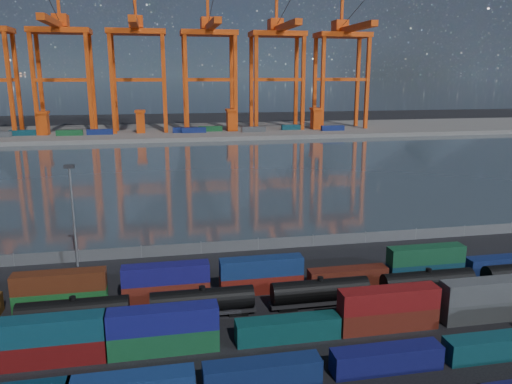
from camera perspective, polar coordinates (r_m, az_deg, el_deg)
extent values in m
plane|color=black|center=(63.27, 5.37, -15.11)|extent=(700.00, 700.00, 0.00)
plane|color=#2D3941|center=(161.93, -5.07, 2.54)|extent=(700.00, 700.00, 0.00)
cube|color=#514F4C|center=(265.39, -7.48, 6.88)|extent=(700.00, 70.00, 2.00)
cone|color=#1E2630|center=(1679.33, -3.74, 20.08)|extent=(1040.00, 1040.00, 460.00)
cone|color=#1E2630|center=(1771.63, 9.92, 18.26)|extent=(960.00, 960.00, 380.00)
cone|color=#1E2630|center=(1918.67, 20.09, 16.08)|extent=(840.00, 840.00, 300.00)
cube|color=#0F204F|center=(52.41, 0.73, -19.98)|extent=(11.78, 2.39, 2.55)
cube|color=#101251|center=(56.18, 14.69, -17.97)|extent=(11.78, 2.39, 2.55)
cube|color=#0D3C45|center=(62.31, 25.74, -15.61)|extent=(11.78, 2.39, 2.55)
cube|color=#580D0D|center=(59.76, -22.63, -16.54)|extent=(12.18, 2.48, 2.64)
cube|color=#0E3A4A|center=(58.54, -22.86, -14.28)|extent=(12.18, 2.48, 2.64)
cube|color=#144D2A|center=(58.42, -10.51, -16.39)|extent=(12.18, 2.48, 2.64)
cube|color=navy|center=(57.17, -10.62, -14.08)|extent=(12.18, 2.48, 2.64)
cube|color=#0B3C3B|center=(59.99, 3.64, -15.33)|extent=(12.18, 2.48, 2.64)
cube|color=#541A10|center=(63.96, 14.81, -13.86)|extent=(12.18, 2.48, 2.64)
cube|color=maroon|center=(62.83, 14.95, -11.71)|extent=(12.18, 2.48, 2.64)
cube|color=#3D4142|center=(70.44, 24.84, -12.07)|extent=(12.18, 2.48, 2.64)
cube|color=#464A4C|center=(69.41, 25.06, -10.10)|extent=(12.18, 2.48, 2.64)
cube|color=#165221|center=(71.66, -21.38, -11.35)|extent=(11.73, 2.39, 2.54)
cube|color=#4F210F|center=(70.68, -21.56, -9.47)|extent=(11.73, 2.39, 2.54)
cube|color=#5D1C12|center=(70.35, -10.18, -11.06)|extent=(11.73, 2.39, 2.54)
cube|color=navy|center=(69.35, -10.27, -9.15)|extent=(11.73, 2.39, 2.54)
cube|color=maroon|center=(71.59, 0.62, -10.40)|extent=(11.73, 2.39, 2.54)
cube|color=navy|center=(70.61, 0.63, -8.51)|extent=(11.73, 2.39, 2.54)
cube|color=#4C190F|center=(75.04, 10.43, -9.48)|extent=(11.73, 2.39, 2.54)
cube|color=#0B2C3E|center=(80.15, 18.73, -8.48)|extent=(11.73, 2.39, 2.54)
cube|color=#134729|center=(79.27, 18.87, -6.77)|extent=(11.73, 2.39, 2.54)
cube|color=#0F1E4F|center=(87.17, 26.29, -7.42)|extent=(11.73, 2.39, 2.54)
cylinder|color=black|center=(65.49, -20.12, -12.63)|extent=(12.98, 2.89, 2.89)
cylinder|color=black|center=(64.83, -20.23, -11.36)|extent=(0.80, 0.80, 0.50)
cube|color=black|center=(66.18, -20.00, -13.88)|extent=(13.48, 2.00, 0.40)
cube|color=black|center=(67.25, -23.87, -14.17)|extent=(2.50, 1.80, 0.60)
cube|color=black|center=(65.76, -15.99, -14.14)|extent=(2.50, 1.80, 0.60)
cylinder|color=black|center=(64.70, -6.14, -12.17)|extent=(12.98, 2.89, 2.89)
cylinder|color=black|center=(64.03, -6.17, -10.88)|extent=(0.80, 0.80, 0.50)
cube|color=black|center=(65.40, -6.10, -13.44)|extent=(13.48, 2.00, 0.40)
cube|color=black|center=(65.43, -10.13, -13.96)|extent=(2.50, 1.80, 0.60)
cube|color=black|center=(66.04, -2.10, -13.48)|extent=(2.50, 1.80, 0.60)
cylinder|color=black|center=(67.55, 7.33, -11.07)|extent=(12.98, 2.89, 2.89)
cylinder|color=black|center=(66.92, 7.37, -9.82)|extent=(0.80, 0.80, 0.50)
cube|color=black|center=(68.23, 7.29, -12.29)|extent=(13.48, 2.00, 0.40)
cube|color=black|center=(67.23, 3.54, -12.99)|extent=(2.50, 1.80, 0.60)
cube|color=black|center=(69.84, 10.86, -12.16)|extent=(2.50, 1.80, 0.60)
cylinder|color=black|center=(73.63, 19.03, -9.61)|extent=(12.98, 2.89, 2.89)
cylinder|color=black|center=(73.05, 19.12, -8.45)|extent=(0.80, 0.80, 0.50)
cube|color=black|center=(74.25, 18.93, -10.75)|extent=(13.48, 2.00, 0.40)
cube|color=black|center=(72.38, 15.76, -11.50)|extent=(2.50, 1.80, 0.60)
cube|color=black|center=(76.65, 21.88, -10.55)|extent=(2.50, 1.80, 0.60)
cube|color=black|center=(80.23, 25.86, -9.87)|extent=(2.50, 1.80, 0.60)
cube|color=#595B5E|center=(87.82, 0.25, -6.02)|extent=(160.00, 0.06, 2.00)
cylinder|color=slate|center=(89.52, -25.95, -6.97)|extent=(0.12, 0.12, 2.20)
cylinder|color=slate|center=(87.39, -19.57, -6.85)|extent=(0.12, 0.12, 2.20)
cylinder|color=slate|center=(86.37, -12.97, -6.64)|extent=(0.12, 0.12, 2.20)
cylinder|color=slate|center=(86.51, -6.30, -6.34)|extent=(0.12, 0.12, 2.20)
cylinder|color=slate|center=(87.79, 0.25, -5.96)|extent=(0.12, 0.12, 2.20)
cylinder|color=slate|center=(90.17, 6.52, -5.52)|extent=(0.12, 0.12, 2.20)
cylinder|color=slate|center=(93.56, 12.40, -5.05)|extent=(0.12, 0.12, 2.20)
cylinder|color=slate|center=(97.87, 17.81, -4.57)|extent=(0.12, 0.12, 2.20)
cylinder|color=slate|center=(102.96, 22.71, -4.10)|extent=(0.12, 0.12, 2.20)
cylinder|color=slate|center=(108.74, 27.12, -3.65)|extent=(0.12, 0.12, 2.20)
cylinder|color=slate|center=(83.45, -20.13, -2.86)|extent=(0.36, 0.36, 16.00)
cube|color=black|center=(81.66, -20.59, 2.75)|extent=(1.60, 0.40, 0.60)
cube|color=#CD410E|center=(260.33, -26.31, 10.84)|extent=(1.78, 1.78, 50.10)
cube|color=#CD410E|center=(273.26, -25.59, 10.96)|extent=(1.78, 1.78, 50.10)
cube|color=#CD410E|center=(257.84, -24.02, 11.05)|extent=(1.78, 1.78, 50.10)
cube|color=#CD410E|center=(270.90, -23.40, 11.16)|extent=(1.78, 1.78, 50.10)
cube|color=#CD410E|center=(253.65, -18.52, 11.48)|extent=(1.78, 1.78, 50.10)
cube|color=#CD410E|center=(266.90, -18.16, 11.56)|extent=(1.78, 1.78, 50.10)
cube|color=#CD410E|center=(255.42, -21.34, 11.83)|extent=(24.49, 1.56, 1.56)
cube|color=#CD410E|center=(268.59, -20.85, 11.90)|extent=(24.49, 1.56, 1.56)
cube|color=#CD410E|center=(262.76, -21.51, 16.77)|extent=(27.83, 15.59, 2.45)
cube|color=#CD410E|center=(249.83, -22.11, 17.47)|extent=(3.34, 53.44, 2.78)
cube|color=#CD410E|center=(267.57, -21.43, 17.78)|extent=(6.68, 8.91, 5.57)
cube|color=#CD410E|center=(266.30, -21.68, 19.60)|extent=(1.34, 1.34, 17.81)
cylinder|color=black|center=(248.04, -22.40, 19.30)|extent=(0.27, 45.83, 15.12)
cube|color=#CD410E|center=(252.55, -16.11, 11.64)|extent=(1.78, 1.78, 50.10)
cube|color=#CD410E|center=(265.87, -15.87, 11.71)|extent=(1.78, 1.78, 50.10)
cube|color=#CD410E|center=(251.69, -10.43, 11.92)|extent=(1.78, 1.78, 50.10)
cube|color=#CD410E|center=(265.05, -10.48, 11.98)|extent=(1.78, 1.78, 50.10)
cube|color=#CD410E|center=(251.79, -13.31, 12.36)|extent=(24.49, 1.56, 1.56)
cube|color=#CD410E|center=(265.14, -13.21, 12.40)|extent=(24.49, 1.56, 1.56)
cube|color=#CD410E|center=(259.23, -13.53, 17.36)|extent=(27.83, 15.59, 2.45)
cube|color=#CD410E|center=(246.12, -13.69, 18.11)|extent=(3.34, 53.44, 2.78)
cube|color=#CD410E|center=(264.10, -13.55, 18.37)|extent=(6.68, 8.91, 5.57)
cube|color=#CD410E|center=(262.82, -13.68, 20.23)|extent=(1.34, 1.34, 17.81)
cylinder|color=black|center=(244.29, -13.82, 19.99)|extent=(0.27, 45.83, 15.12)
cube|color=#CD410E|center=(252.06, -7.99, 12.01)|extent=(1.78, 1.78, 50.10)
cube|color=#CD410E|center=(265.40, -8.16, 12.07)|extent=(1.78, 1.78, 50.10)
cube|color=#CD410E|center=(254.59, -2.36, 12.14)|extent=(1.78, 1.78, 50.10)
cube|color=#CD410E|center=(267.80, -2.80, 12.19)|extent=(1.78, 1.78, 50.10)
cube|color=#CD410E|center=(252.99, -5.17, 12.66)|extent=(24.49, 1.56, 1.56)
cube|color=#CD410E|center=(266.28, -5.48, 12.68)|extent=(24.49, 1.56, 1.56)
cube|color=#CD410E|center=(260.40, -5.44, 17.63)|extent=(27.83, 15.59, 2.45)
cube|color=#CD410E|center=(247.35, -5.13, 18.39)|extent=(3.34, 53.44, 2.78)
cube|color=#CD410E|center=(265.25, -5.57, 18.64)|extent=(6.68, 8.91, 5.57)
cube|color=#CD410E|center=(263.97, -5.56, 20.49)|extent=(1.34, 1.34, 17.81)
cylinder|color=black|center=(245.53, -5.10, 20.26)|extent=(0.27, 45.83, 15.12)
cube|color=#CD410E|center=(256.38, 0.02, 12.16)|extent=(1.78, 1.78, 50.10)
cube|color=#CD410E|center=(269.51, -0.54, 12.21)|extent=(1.78, 1.78, 50.10)
cube|color=#CD410E|center=(262.16, 5.40, 12.13)|extent=(1.78, 1.78, 50.10)
cube|color=#CD410E|center=(275.01, 4.60, 12.19)|extent=(1.78, 1.78, 50.10)
cube|color=#CD410E|center=(258.96, 2.74, 12.71)|extent=(24.49, 1.56, 1.56)
cube|color=#CD410E|center=(271.96, 2.06, 12.74)|extent=(24.49, 1.56, 1.56)
cube|color=#CD410E|center=(266.21, 2.44, 17.58)|extent=(27.83, 15.59, 2.45)
cube|color=#CD410E|center=(253.45, 3.18, 18.30)|extent=(3.34, 53.44, 2.78)
cube|color=#CD410E|center=(270.95, 2.23, 18.57)|extent=(6.68, 8.91, 5.57)
cube|color=#CD410E|center=(269.70, 2.36, 20.38)|extent=(1.34, 1.34, 17.81)
cylinder|color=black|center=(251.68, 3.37, 20.12)|extent=(0.27, 45.83, 15.12)
cube|color=#CD410E|center=(265.30, 7.63, 12.08)|extent=(1.78, 1.78, 50.10)
cube|color=#CD410E|center=(278.00, 6.74, 12.16)|extent=(1.78, 1.78, 50.10)
cube|color=#CD410E|center=(274.03, 12.60, 11.92)|extent=(1.78, 1.78, 50.10)
cube|color=#CD410E|center=(286.35, 11.52, 12.01)|extent=(1.78, 1.78, 50.10)
cube|color=#CD410E|center=(269.39, 10.18, 12.54)|extent=(24.49, 1.56, 1.56)
cube|color=#CD410E|center=(281.91, 9.18, 12.60)|extent=(24.49, 1.56, 1.56)
cube|color=#CD410E|center=(276.36, 9.86, 17.25)|extent=(27.83, 15.59, 2.45)
cube|color=#CD410E|center=(264.09, 10.95, 17.89)|extent=(3.34, 53.44, 2.78)
cube|color=#CD410E|center=(280.93, 9.56, 18.22)|extent=(6.68, 8.91, 5.57)
cube|color=#CD410E|center=(279.72, 9.80, 19.95)|extent=(1.34, 1.34, 17.81)
cylinder|color=black|center=(262.40, 11.25, 19.62)|extent=(0.27, 45.83, 15.12)
cube|color=navy|center=(249.98, -7.12, 7.03)|extent=(12.00, 2.44, 2.60)
cube|color=navy|center=(260.81, 8.75, 7.24)|extent=(12.00, 2.44, 2.60)
cube|color=navy|center=(251.12, -8.13, 7.03)|extent=(12.00, 2.44, 2.60)
cube|color=#0C3842|center=(260.94, -25.07, 6.15)|extent=(12.00, 2.44, 2.60)
cube|color=#3F4244|center=(251.79, -0.27, 7.18)|extent=(12.00, 2.44, 2.60)
cube|color=#144C23|center=(252.38, -20.53, 6.36)|extent=(12.00, 2.44, 2.60)
cube|color=navy|center=(251.82, -17.42, 6.57)|extent=(12.00, 2.44, 2.60)
cube|color=#144C23|center=(255.47, -5.24, 7.21)|extent=(12.00, 2.44, 2.60)
cube|color=#0C3842|center=(262.65, 4.24, 7.39)|extent=(12.00, 2.44, 2.60)
cube|color=#CD410E|center=(259.98, -23.08, 7.14)|extent=(4.00, 6.00, 10.00)
cube|color=#CD410E|center=(259.55, -23.19, 8.34)|extent=(5.00, 7.00, 1.20)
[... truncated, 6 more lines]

